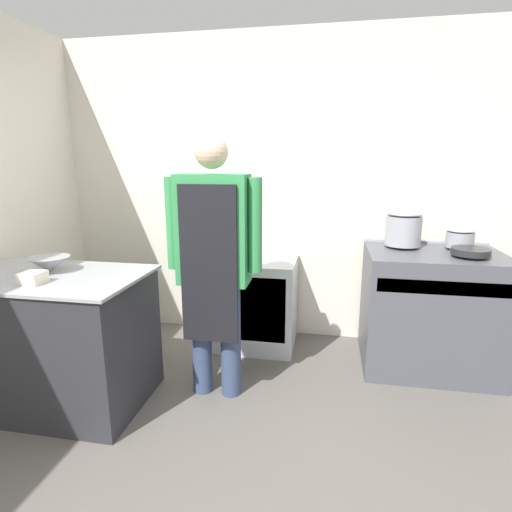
# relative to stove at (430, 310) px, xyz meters

# --- Properties ---
(wall_back) EXTENTS (8.00, 0.05, 2.70)m
(wall_back) POSITION_rel_stove_xyz_m (-1.36, 0.46, 0.88)
(wall_back) COLOR silver
(wall_back) RESTS_ON ground_plane
(prep_counter) EXTENTS (1.25, 0.78, 0.90)m
(prep_counter) POSITION_rel_stove_xyz_m (-2.59, -0.97, -0.02)
(prep_counter) COLOR #2D2D33
(prep_counter) RESTS_ON ground_plane
(stove) EXTENTS (1.00, 0.76, 0.96)m
(stove) POSITION_rel_stove_xyz_m (0.00, 0.00, 0.00)
(stove) COLOR #4C4F56
(stove) RESTS_ON ground_plane
(fridge_unit) EXTENTS (0.69, 0.57, 0.79)m
(fridge_unit) POSITION_rel_stove_xyz_m (-1.42, 0.12, -0.08)
(fridge_unit) COLOR silver
(fridge_unit) RESTS_ON ground_plane
(person_cook) EXTENTS (0.65, 0.24, 1.77)m
(person_cook) POSITION_rel_stove_xyz_m (-1.55, -0.69, 0.54)
(person_cook) COLOR #38476B
(person_cook) RESTS_ON ground_plane
(mixing_bowl) EXTENTS (0.26, 0.26, 0.10)m
(mixing_bowl) POSITION_rel_stove_xyz_m (-2.62, -0.90, 0.48)
(mixing_bowl) COLOR #9EA0A8
(mixing_bowl) RESTS_ON prep_counter
(plastic_tub) EXTENTS (0.13, 0.13, 0.07)m
(plastic_tub) POSITION_rel_stove_xyz_m (-2.55, -1.15, 0.46)
(plastic_tub) COLOR silver
(plastic_tub) RESTS_ON prep_counter
(stock_pot) EXTENTS (0.27, 0.27, 0.28)m
(stock_pot) POSITION_rel_stove_xyz_m (-0.23, 0.13, 0.63)
(stock_pot) COLOR #9EA0A8
(stock_pot) RESTS_ON stove
(saute_pan) EXTENTS (0.26, 0.26, 0.05)m
(saute_pan) POSITION_rel_stove_xyz_m (0.20, -0.13, 0.51)
(saute_pan) COLOR #262628
(saute_pan) RESTS_ON stove
(sauce_pot) EXTENTS (0.21, 0.21, 0.15)m
(sauce_pot) POSITION_rel_stove_xyz_m (0.20, 0.13, 0.56)
(sauce_pot) COLOR #9EA0A8
(sauce_pot) RESTS_ON stove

